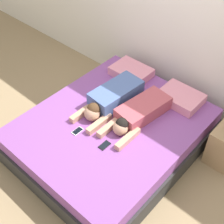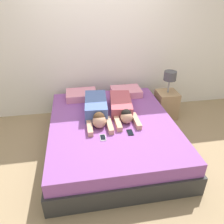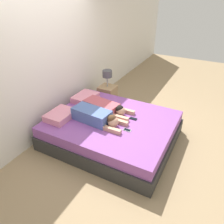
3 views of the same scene
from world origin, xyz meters
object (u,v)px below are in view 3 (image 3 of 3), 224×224
object	(u,v)px
pillow_head_left	(61,115)
person_right	(106,107)
bed	(112,130)
pillow_head_right	(85,98)
nightstand	(108,94)
cell_phone_left	(127,130)
person_left	(96,117)
cell_phone_right	(133,119)

from	to	relation	value
pillow_head_left	person_right	distance (m)	0.85
pillow_head_left	person_right	size ratio (longest dim) A/B	0.53
bed	pillow_head_right	world-z (taller)	pillow_head_right
pillow_head_right	nightstand	bearing A→B (deg)	-7.67
pillow_head_right	cell_phone_left	bearing A→B (deg)	-115.52
person_right	cell_phone_left	bearing A→B (deg)	-121.79
bed	person_left	size ratio (longest dim) A/B	2.22
person_left	cell_phone_left	xyz separation A→B (m)	(0.01, -0.58, -0.10)
person_left	pillow_head_left	bearing A→B (deg)	107.34
cell_phone_left	pillow_head_left	bearing A→B (deg)	99.90
person_left	person_right	bearing A→B (deg)	4.57
person_right	pillow_head_right	bearing A→B (deg)	71.58
bed	person_right	world-z (taller)	person_right
bed	pillow_head_left	size ratio (longest dim) A/B	4.24
cell_phone_left	cell_phone_right	size ratio (longest dim) A/B	1.00
pillow_head_left	person_left	world-z (taller)	person_left
pillow_head_left	person_left	bearing A→B (deg)	-72.66
person_right	nightstand	world-z (taller)	nightstand
pillow_head_right	person_right	bearing A→B (deg)	-108.42
pillow_head_right	person_left	bearing A→B (deg)	-133.09
bed	person_right	bearing A→B (deg)	49.75
pillow_head_left	nightstand	world-z (taller)	nightstand
person_right	nightstand	size ratio (longest dim) A/B	1.11
cell_phone_right	person_left	bearing A→B (deg)	126.08
pillow_head_right	cell_phone_left	world-z (taller)	pillow_head_right
cell_phone_right	nightstand	world-z (taller)	nightstand
person_right	cell_phone_left	distance (m)	0.72
bed	pillow_head_left	bearing A→B (deg)	115.40
bed	pillow_head_left	world-z (taller)	pillow_head_left
pillow_head_right	cell_phone_left	size ratio (longest dim) A/B	3.83
pillow_head_right	cell_phone_right	distance (m)	1.18
person_right	cell_phone_right	size ratio (longest dim) A/B	7.29
bed	pillow_head_right	distance (m)	0.97
person_right	nightstand	bearing A→B (deg)	27.84
nightstand	person_left	bearing A→B (deg)	-158.34
cell_phone_right	nightstand	size ratio (longest dim) A/B	0.15
cell_phone_right	pillow_head_left	bearing A→B (deg)	116.63
cell_phone_left	person_right	bearing A→B (deg)	58.21
pillow_head_left	nightstand	size ratio (longest dim) A/B	0.58
cell_phone_left	nightstand	distance (m)	1.74
pillow_head_left	cell_phone_right	distance (m)	1.30
person_left	cell_phone_left	size ratio (longest dim) A/B	7.32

